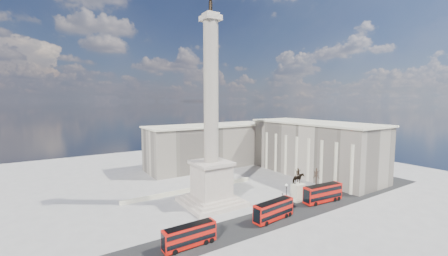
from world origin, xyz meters
name	(u,v)px	position (x,y,z in m)	size (l,w,h in m)	color
ground	(222,210)	(0.00, 0.00, 0.00)	(180.00, 180.00, 0.00)	#A19E99
asphalt_road	(266,220)	(5.00, -10.00, 0.00)	(120.00, 9.00, 0.01)	#262626
nelsons_column	(211,153)	(0.00, 5.00, 12.92)	(14.00, 14.00, 49.85)	#C0B2A0
balustrade_wall	(192,189)	(0.00, 16.00, 0.55)	(40.00, 0.60, 1.10)	beige
building_east	(314,148)	(45.00, 10.00, 9.32)	(19.00, 46.00, 18.60)	#AFA48F
building_northeast	(211,145)	(20.00, 40.00, 8.32)	(51.00, 17.00, 16.60)	#AFA48F
red_bus_a	(190,235)	(-13.66, -10.97, 2.08)	(9.82, 2.44, 3.97)	red
red_bus_b	(274,210)	(6.54, -10.77, 2.21)	(10.59, 3.40, 4.22)	red
red_bus_c	(323,193)	(24.44, -9.72, 2.39)	(11.43, 3.55, 4.56)	red
victorian_lamp	(286,194)	(13.01, -8.07, 3.67)	(0.53, 0.53, 6.24)	black
equestrian_statue	(298,189)	(20.09, -5.26, 2.89)	(3.99, 2.99, 8.30)	beige
bare_tree_near	(316,173)	(26.89, -5.54, 6.35)	(1.84, 1.84, 8.06)	#332319
bare_tree_mid	(298,172)	(26.43, 0.58, 5.38)	(1.80, 1.80, 6.83)	#332319
bare_tree_far	(287,156)	(39.76, 17.85, 5.83)	(1.81, 1.81, 7.40)	#332319
pedestrian_walking	(283,197)	(16.78, -3.10, 0.94)	(0.69, 0.45, 1.89)	#282226
pedestrian_standing	(320,193)	(27.56, -6.50, 0.92)	(0.90, 0.70, 1.85)	#282226
pedestrian_crossing	(264,207)	(7.93, -5.85, 0.95)	(1.11, 0.46, 1.89)	#282226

